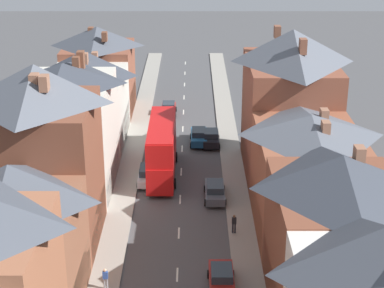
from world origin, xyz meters
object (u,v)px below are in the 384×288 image
car_parked_left_a (224,278)px  car_mid_black (213,138)px  double_decker_bus_lead (164,148)px  pedestrian_far_right (237,223)px  car_near_silver (150,174)px  pedestrian_far_left (108,278)px  car_parked_right_a (217,191)px  car_parked_right_b (171,109)px  car_mid_white (201,136)px

car_parked_left_a → car_mid_black: car_mid_black is taller
double_decker_bus_lead → pedestrian_far_right: bearing=-61.5°
car_near_silver → pedestrian_far_left: 17.75m
car_parked_right_a → car_parked_left_a: bearing=-90.0°
car_parked_right_b → car_mid_white: bearing=-69.2°
car_parked_right_a → car_near_silver: bearing=149.8°
pedestrian_far_left → double_decker_bus_lead: bearing=80.9°
car_parked_right_a → car_mid_white: (-1.30, 13.36, 0.04)m
car_parked_right_a → car_parked_right_b: (-4.90, 22.85, 0.00)m
double_decker_bus_lead → car_parked_left_a: (4.91, -18.97, -1.97)m
car_parked_right_b → car_parked_right_a: bearing=-77.9°
double_decker_bus_lead → pedestrian_far_left: bearing=-99.1°
pedestrian_far_left → car_parked_right_b: bearing=85.2°
pedestrian_far_right → car_parked_left_a: bearing=-100.0°
car_near_silver → car_parked_left_a: 18.50m
car_parked_right_a → pedestrian_far_right: 6.46m
car_mid_white → pedestrian_far_left: bearing=-103.7°
double_decker_bus_lead → car_near_silver: (-1.29, -1.54, -2.01)m
car_near_silver → car_parked_left_a: size_ratio=1.14×
car_near_silver → car_parked_right_a: car_parked_right_a is taller
car_parked_left_a → car_parked_right_a: car_parked_left_a is taller
car_parked_left_a → pedestrian_far_right: size_ratio=2.50×
car_parked_right_a → car_mid_white: size_ratio=1.03×
car_parked_right_a → car_mid_black: car_mid_black is taller
double_decker_bus_lead → car_parked_left_a: bearing=-75.5°
car_near_silver → car_parked_left_a: car_parked_left_a is taller
pedestrian_far_left → car_parked_right_a: bearing=60.4°
car_parked_left_a → car_mid_black: size_ratio=0.96×
car_near_silver → car_mid_black: size_ratio=1.09×
car_mid_black → pedestrian_far_left: bearing=-106.5°
car_near_silver → double_decker_bus_lead: bearing=50.0°
double_decker_bus_lead → pedestrian_far_right: size_ratio=6.71×
double_decker_bus_lead → pedestrian_far_left: 19.52m
car_mid_white → car_near_silver: bearing=-116.7°
double_decker_bus_lead → pedestrian_far_left: size_ratio=6.71×
car_parked_right_b → pedestrian_far_left: pedestrian_far_left is taller
car_near_silver → car_parked_left_a: (6.20, -17.44, 0.04)m
car_mid_black → car_parked_right_b: bearing=116.3°
car_near_silver → car_mid_black: bearing=56.4°
car_near_silver → car_mid_black: 11.20m
car_near_silver → pedestrian_far_left: bearing=-95.8°
car_parked_left_a → car_mid_black: bearing=90.0°
double_decker_bus_lead → car_parked_right_b: (0.01, 17.70, -2.00)m
car_near_silver → car_parked_right_b: size_ratio=1.19×
double_decker_bus_lead → pedestrian_far_right: double_decker_bus_lead is taller
double_decker_bus_lead → car_near_silver: double_decker_bus_lead is taller
car_mid_black → car_parked_right_b: (-4.90, 9.91, -0.04)m
car_parked_right_a → car_parked_right_b: 23.37m
car_parked_right_b → car_near_silver: bearing=-93.9°
car_parked_right_a → pedestrian_far_right: pedestrian_far_right is taller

